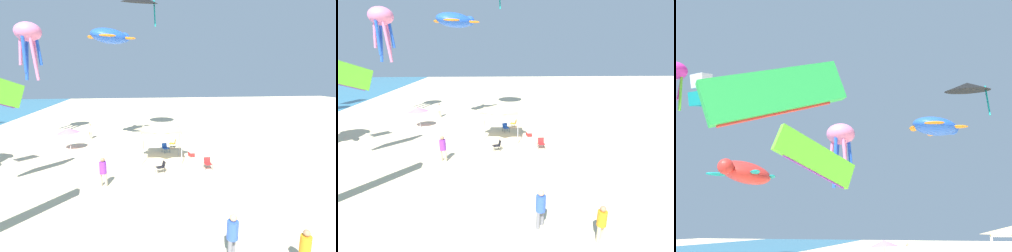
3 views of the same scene
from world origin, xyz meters
TOP-DOWN VIEW (x-y plane):
  - ground at (0.00, 0.00)m, footprint 120.00×120.00m
  - canopy_tent at (2.13, -0.71)m, footprint 3.14×3.46m
  - beach_umbrella at (6.05, 7.54)m, footprint 2.04×2.05m
  - folding_chair_facing_ocean at (-0.69, -0.43)m, footprint 0.66×0.73m
  - folding_chair_right_of_tent at (4.12, -1.27)m, footprint 0.78×0.72m
  - folding_chair_near_cooler at (5.49, -2.22)m, footprint 0.71×0.77m
  - folding_chair_left_of_tent at (-0.35, -3.93)m, footprint 0.63×0.55m
  - cooler_box at (2.67, -3.36)m, footprint 0.68×0.51m
  - person_watching_sky at (-2.54, 3.42)m, footprint 0.45×0.48m
  - person_by_tent at (-10.69, -4.48)m, footprint 0.38×0.38m
  - person_near_umbrella at (10.10, 6.30)m, footprint 0.41×0.41m
  - person_kite_handler at (-9.74, -2.18)m, footprint 0.43×0.43m
  - kite_octopus_pink at (10.97, 12.01)m, footprint 2.63×2.63m
  - kite_turtle_blue at (7.24, 3.48)m, footprint 4.88×4.89m

SIDE VIEW (x-z plane):
  - ground at x=0.00m, z-range -0.10..0.00m
  - cooler_box at x=2.67m, z-range 0.00..0.40m
  - folding_chair_facing_ocean at x=-0.69m, z-range 0.06..0.88m
  - folding_chair_right_of_tent at x=4.12m, z-range 0.06..0.88m
  - folding_chair_near_cooler at x=5.49m, z-range 0.06..0.88m
  - folding_chair_left_of_tent at x=-0.35m, z-range 0.06..0.88m
  - person_by_tent at x=-10.69m, z-range 0.14..1.76m
  - person_near_umbrella at x=10.10m, z-range 0.15..1.87m
  - person_kite_handler at x=-9.74m, z-range 0.16..1.98m
  - person_watching_sky at x=-2.54m, z-range 0.16..2.04m
  - beach_umbrella at x=6.05m, z-range 0.78..2.90m
  - canopy_tent at x=2.13m, z-range 1.22..4.36m
  - kite_turtle_blue at x=7.24m, z-range 9.48..11.29m
  - kite_octopus_pink at x=10.97m, z-range 7.96..13.80m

